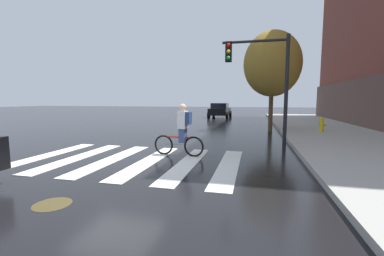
{
  "coord_description": "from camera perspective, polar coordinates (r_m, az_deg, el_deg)",
  "views": [
    {
      "loc": [
        4.07,
        -6.83,
        1.81
      ],
      "look_at": [
        1.94,
        1.91,
        0.81
      ],
      "focal_mm": 23.76,
      "sensor_mm": 36.0,
      "label": 1
    }
  ],
  "objects": [
    {
      "name": "ground_plane",
      "position": [
        8.15,
        -16.75,
        -6.77
      ],
      "size": [
        120.0,
        120.0,
        0.0
      ],
      "primitive_type": "plane",
      "color": "black"
    },
    {
      "name": "crosswalk_stripes",
      "position": [
        7.92,
        -13.7,
        -7.02
      ],
      "size": [
        6.44,
        4.16,
        0.01
      ],
      "color": "silver",
      "rests_on": "ground"
    },
    {
      "name": "manhole_cover",
      "position": [
        5.21,
        -28.86,
        -14.75
      ],
      "size": [
        0.64,
        0.64,
        0.01
      ],
      "primitive_type": "cylinder",
      "color": "#473D1E",
      "rests_on": "ground"
    },
    {
      "name": "sedan_mid",
      "position": [
        26.25,
        6.3,
        4.01
      ],
      "size": [
        2.11,
        4.37,
        1.5
      ],
      "color": "black",
      "rests_on": "ground"
    },
    {
      "name": "cyclist",
      "position": [
        8.15,
        -2.27,
        -0.49
      ],
      "size": [
        1.71,
        0.38,
        1.69
      ],
      "color": "black",
      "rests_on": "ground"
    },
    {
      "name": "traffic_light_near",
      "position": [
        10.15,
        15.8,
        12.03
      ],
      "size": [
        2.47,
        0.28,
        4.2
      ],
      "color": "black",
      "rests_on": "ground"
    },
    {
      "name": "fire_hydrant",
      "position": [
        15.04,
        27.12,
        0.75
      ],
      "size": [
        0.33,
        0.22,
        0.78
      ],
      "color": "gold",
      "rests_on": "sidewalk"
    },
    {
      "name": "street_tree_near",
      "position": [
        15.41,
        17.57,
        13.53
      ],
      "size": [
        3.18,
        3.18,
        5.66
      ],
      "color": "#4C3823",
      "rests_on": "ground"
    }
  ]
}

